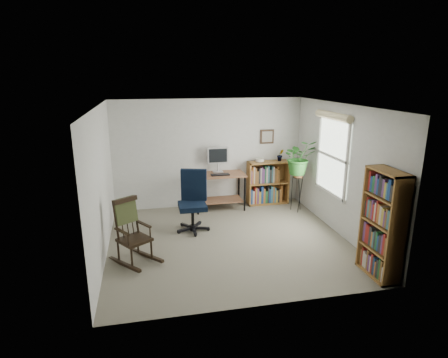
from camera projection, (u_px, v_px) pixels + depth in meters
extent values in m
cube|color=slate|center=(229.00, 241.00, 6.73)|extent=(4.20, 4.00, 0.00)
cube|color=silver|center=(229.00, 106.00, 6.09)|extent=(4.20, 4.00, 0.00)
cube|color=silver|center=(209.00, 154.00, 8.29)|extent=(4.20, 0.00, 2.40)
cube|color=silver|center=(265.00, 219.00, 4.52)|extent=(4.20, 0.00, 2.40)
cube|color=silver|center=(101.00, 184.00, 5.99)|extent=(0.00, 4.00, 2.40)
cube|color=silver|center=(341.00, 170.00, 6.83)|extent=(0.00, 4.00, 2.40)
cube|color=black|center=(220.00, 175.00, 8.03)|extent=(0.40, 0.15, 0.02)
imported|color=#2A6F27|center=(300.00, 141.00, 7.82)|extent=(1.69, 1.88, 1.46)
imported|color=#2A6F27|center=(280.00, 158.00, 8.49)|extent=(0.13, 0.24, 0.11)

